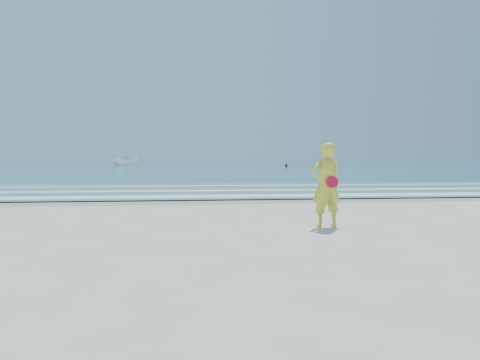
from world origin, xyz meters
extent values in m
plane|color=silver|center=(0.00, 0.00, 0.00)|extent=(400.00, 400.00, 0.00)
cube|color=#B2A893|center=(0.00, 9.00, 0.00)|extent=(400.00, 2.40, 0.00)
cube|color=#19727F|center=(0.00, 105.00, 0.02)|extent=(400.00, 190.00, 0.04)
cube|color=#59B7AD|center=(0.00, 14.00, 0.04)|extent=(400.00, 10.00, 0.01)
cube|color=white|center=(0.00, 10.30, 0.05)|extent=(400.00, 1.40, 0.01)
cube|color=white|center=(0.00, 13.20, 0.05)|extent=(400.00, 0.90, 0.01)
cube|color=white|center=(0.00, 16.50, 0.05)|extent=(400.00, 0.60, 0.01)
imported|color=white|center=(-10.58, 67.28, 0.90)|extent=(4.74, 2.84, 1.72)
sphere|color=black|center=(12.54, 56.96, 0.23)|extent=(0.39, 0.39, 0.39)
imported|color=yellow|center=(1.91, 2.64, 0.95)|extent=(0.75, 0.56, 1.90)
cylinder|color=red|center=(1.99, 2.46, 1.03)|extent=(0.27, 0.08, 0.27)
camera|label=1|loc=(-1.14, -7.49, 1.61)|focal=35.00mm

